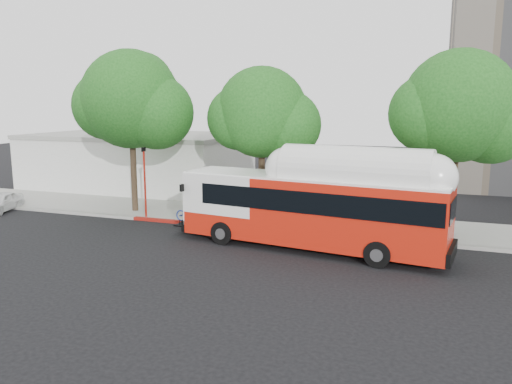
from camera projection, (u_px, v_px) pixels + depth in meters
ground at (240, 252)px, 22.49m from camera, size 120.00×120.00×0.00m
sidewalk at (281, 219)px, 28.51m from camera, size 60.00×5.00×0.15m
curb_strip at (267, 230)px, 26.10m from camera, size 60.00×0.30×0.15m
red_curb_segment at (214, 225)px, 27.08m from camera, size 10.00×0.32×0.16m
street_tree_left at (138, 103)px, 29.29m from camera, size 6.67×5.80×9.74m
street_tree_mid at (269, 116)px, 27.28m from camera, size 5.75×5.00×8.62m
street_tree_right at (468, 111)px, 23.75m from camera, size 6.21×5.40×9.18m
low_commercial_bldg at (140, 160)px, 39.70m from camera, size 16.20×10.20×4.25m
transit_bus at (312, 211)px, 22.59m from camera, size 13.23×4.26×3.85m
parked_car at (1, 202)px, 30.81m from camera, size 3.73×2.24×1.19m
signal_pole at (145, 183)px, 28.45m from camera, size 0.12×0.39×4.16m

